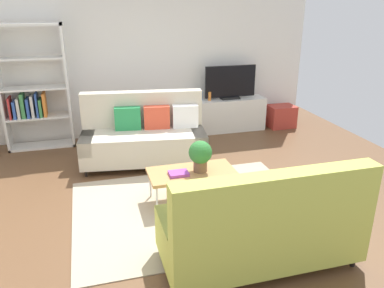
{
  "coord_description": "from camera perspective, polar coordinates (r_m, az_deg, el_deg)",
  "views": [
    {
      "loc": [
        -1.11,
        -4.41,
        2.47
      ],
      "look_at": [
        0.19,
        0.22,
        0.65
      ],
      "focal_mm": 36.17,
      "sensor_mm": 36.0,
      "label": 1
    }
  ],
  "objects": [
    {
      "name": "ground_plane",
      "position": [
        5.18,
        -1.33,
        -7.79
      ],
      "size": [
        7.68,
        7.68,
        0.0
      ],
      "primitive_type": "plane",
      "color": "brown"
    },
    {
      "name": "wall_far",
      "position": [
        7.37,
        -6.98,
        12.62
      ],
      "size": [
        6.4,
        0.12,
        2.9
      ],
      "primitive_type": "cube",
      "color": "white",
      "rests_on": "ground_plane"
    },
    {
      "name": "area_rug",
      "position": [
        4.91,
        0.05,
        -9.43
      ],
      "size": [
        2.9,
        2.2,
        0.01
      ],
      "primitive_type": "cube",
      "color": "tan",
      "rests_on": "ground_plane"
    },
    {
      "name": "couch_beige",
      "position": [
        6.11,
        -7.04,
        1.26
      ],
      "size": [
        2.0,
        1.09,
        1.1
      ],
      "rotation": [
        0.0,
        0.0,
        3.01
      ],
      "color": "beige",
      "rests_on": "ground_plane"
    },
    {
      "name": "couch_green",
      "position": [
        3.81,
        10.1,
        -11.77
      ],
      "size": [
        1.9,
        0.84,
        1.1
      ],
      "rotation": [
        0.0,
        0.0,
        -0.0
      ],
      "color": "#C1CC51",
      "rests_on": "ground_plane"
    },
    {
      "name": "coffee_table",
      "position": [
        4.91,
        -0.02,
        -4.31
      ],
      "size": [
        1.1,
        0.56,
        0.42
      ],
      "color": "#B7844C",
      "rests_on": "ground_plane"
    },
    {
      "name": "tv_console",
      "position": [
        7.68,
        5.45,
        4.38
      ],
      "size": [
        1.4,
        0.44,
        0.64
      ],
      "primitive_type": "cube",
      "color": "silver",
      "rests_on": "ground_plane"
    },
    {
      "name": "tv",
      "position": [
        7.51,
        5.67,
        8.96
      ],
      "size": [
        1.0,
        0.2,
        0.64
      ],
      "color": "black",
      "rests_on": "tv_console"
    },
    {
      "name": "bookshelf",
      "position": [
        7.1,
        -22.36,
        7.03
      ],
      "size": [
        1.1,
        0.36,
        2.1
      ],
      "color": "white",
      "rests_on": "ground_plane"
    },
    {
      "name": "storage_trunk",
      "position": [
        8.08,
        13.01,
        4.01
      ],
      "size": [
        0.52,
        0.4,
        0.44
      ],
      "primitive_type": "cube",
      "color": "#B2382D",
      "rests_on": "ground_plane"
    },
    {
      "name": "potted_plant",
      "position": [
        4.81,
        1.24,
        -1.52
      ],
      "size": [
        0.29,
        0.29,
        0.4
      ],
      "color": "brown",
      "rests_on": "coffee_table"
    },
    {
      "name": "table_book_0",
      "position": [
        4.8,
        -1.99,
        -4.37
      ],
      "size": [
        0.24,
        0.18,
        0.04
      ],
      "primitive_type": "cube",
      "rotation": [
        0.0,
        0.0,
        -0.0
      ],
      "color": "purple",
      "rests_on": "coffee_table"
    },
    {
      "name": "vase_0",
      "position": [
        7.44,
        1.21,
        7.16
      ],
      "size": [
        0.1,
        0.1,
        0.17
      ],
      "primitive_type": "cylinder",
      "color": "#4C72B2",
      "rests_on": "tv_console"
    },
    {
      "name": "bottle_0",
      "position": [
        7.41,
        2.61,
        7.06
      ],
      "size": [
        0.06,
        0.06,
        0.17
      ],
      "primitive_type": "cylinder",
      "color": "orange",
      "rests_on": "tv_console"
    }
  ]
}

